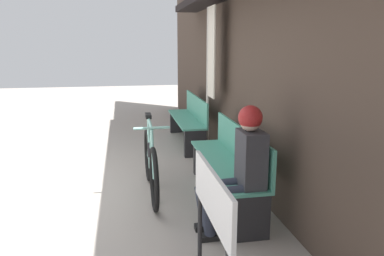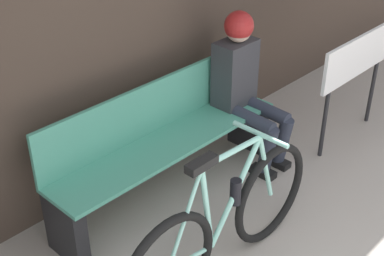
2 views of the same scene
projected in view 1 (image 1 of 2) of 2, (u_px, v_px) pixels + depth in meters
ground_plane at (9, 197)px, 4.54m from camera, size 24.00×24.00×0.00m
storefront_wall at (251, 56)px, 4.72m from camera, size 12.00×0.56×3.20m
park_bench_near at (229, 165)px, 4.38m from camera, size 1.98×0.42×0.88m
bicycle at (151, 163)px, 4.56m from camera, size 1.67×0.40×0.97m
person_seated at (241, 161)px, 3.54m from camera, size 0.34×0.64×1.26m
park_bench_far at (189, 121)px, 6.91m from camera, size 1.87×0.42×0.88m
banner_pole at (210, 64)px, 5.77m from camera, size 0.45×0.05×2.36m
signboard at (212, 204)px, 2.60m from camera, size 1.04×0.04×0.97m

